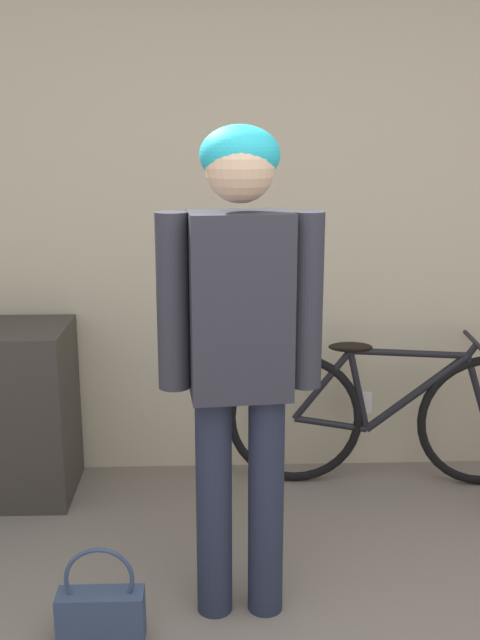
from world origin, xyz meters
TOP-DOWN VIEW (x-y plane):
  - wall_back at (0.00, 2.38)m, footprint 8.00×0.07m
  - person at (-0.16, 1.09)m, footprint 0.57×0.27m
  - bicycle at (0.63, 2.12)m, footprint 1.65×0.46m
  - handbag at (-0.66, 0.92)m, footprint 0.31×0.11m

SIDE VIEW (x-z plane):
  - handbag at x=-0.66m, z-range -0.07..0.30m
  - bicycle at x=0.63m, z-range -0.01..0.75m
  - person at x=-0.16m, z-range 0.21..1.99m
  - wall_back at x=0.00m, z-range 0.00..2.60m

